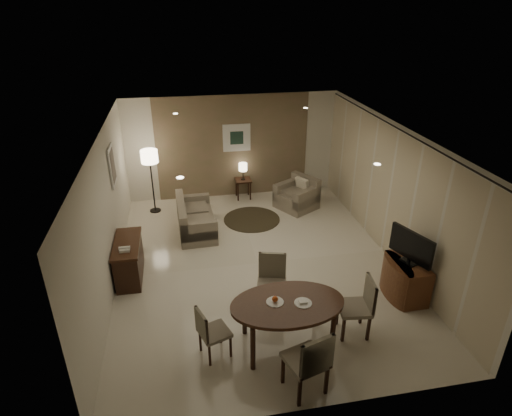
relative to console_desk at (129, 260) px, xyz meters
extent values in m
cube|color=beige|center=(2.49, 0.00, -0.38)|extent=(5.50, 7.00, 0.00)
cube|color=white|center=(2.49, 0.00, 2.33)|extent=(5.50, 7.00, 0.00)
cube|color=#7F644F|center=(2.49, 3.50, 0.98)|extent=(5.50, 0.00, 2.70)
cube|color=silver|center=(-0.26, 0.00, 0.98)|extent=(0.00, 7.00, 2.70)
cube|color=silver|center=(5.24, 0.00, 0.98)|extent=(0.00, 7.00, 2.70)
cube|color=#7F644F|center=(2.49, 3.48, 0.98)|extent=(3.96, 0.03, 2.70)
cylinder|color=black|center=(5.17, 0.00, 2.27)|extent=(0.03, 6.80, 0.03)
cube|color=silver|center=(2.59, 3.46, 1.23)|extent=(0.72, 0.03, 0.72)
cube|color=#1C3428|center=(2.59, 3.44, 1.23)|extent=(0.34, 0.01, 0.34)
cube|color=silver|center=(-0.23, 1.20, 1.48)|extent=(0.03, 0.60, 0.80)
cube|color=gray|center=(-0.21, 1.20, 1.48)|extent=(0.01, 0.46, 0.64)
cylinder|color=white|center=(1.09, -1.80, 2.31)|extent=(0.10, 0.10, 0.01)
cylinder|color=white|center=(3.89, -1.80, 2.31)|extent=(0.10, 0.10, 0.01)
cylinder|color=white|center=(1.09, 1.80, 2.31)|extent=(0.10, 0.10, 0.01)
cylinder|color=white|center=(3.89, 1.80, 2.31)|extent=(0.10, 0.10, 0.01)
cylinder|color=white|center=(2.31, -2.27, 0.43)|extent=(0.26, 0.26, 0.02)
cylinder|color=white|center=(2.71, -2.37, 0.43)|extent=(0.26, 0.26, 0.02)
sphere|color=#BC4515|center=(2.31, -2.27, 0.49)|extent=(0.09, 0.09, 0.09)
cube|color=white|center=(2.71, -2.37, 0.46)|extent=(0.12, 0.08, 0.03)
cylinder|color=#3C3122|center=(2.70, 1.91, -0.37)|extent=(1.36, 1.36, 0.01)
camera|label=1|loc=(1.11, -7.17, 4.44)|focal=30.00mm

